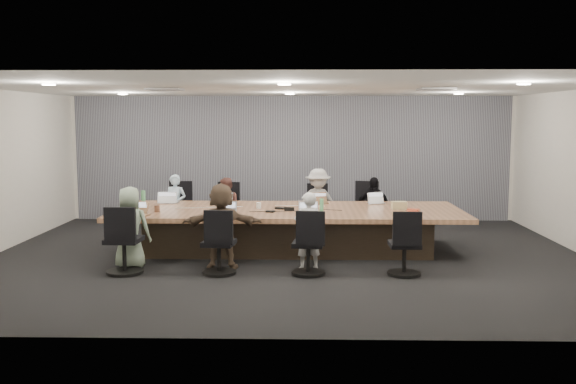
{
  "coord_description": "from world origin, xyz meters",
  "views": [
    {
      "loc": [
        0.26,
        -10.53,
        2.33
      ],
      "look_at": [
        0.0,
        0.4,
        1.05
      ],
      "focal_mm": 40.0,
      "sensor_mm": 36.0,
      "label": 1
    }
  ],
  "objects_px": {
    "laptop_1": "(224,202)",
    "laptop_3": "(376,203)",
    "chair_2": "(318,214)",
    "chair_1": "(230,213)",
    "person_2": "(318,203)",
    "bottle_clear": "(220,204)",
    "snack_packet": "(413,210)",
    "chair_6": "(308,249)",
    "person_4": "(130,228)",
    "person_3": "(373,207)",
    "laptop_0": "(169,202)",
    "conference_table": "(288,228)",
    "chair_0": "(179,212)",
    "person_6": "(308,231)",
    "laptop_2": "(319,203)",
    "mug_brown": "(157,209)",
    "chair_7": "(404,250)",
    "chair_3": "(371,212)",
    "person_1": "(228,207)",
    "person_5": "(222,226)",
    "person_0": "(175,205)",
    "bottle_green_right": "(322,206)",
    "chair_5": "(219,248)",
    "laptop_6": "(308,216)",
    "laptop_5": "(226,215)",
    "laptop_4": "(139,215)",
    "stapler": "(289,209)",
    "canvas_bag": "(399,205)",
    "bottle_green_left": "(143,198)"
  },
  "relations": [
    {
      "from": "chair_2",
      "to": "person_4",
      "type": "bearing_deg",
      "value": 46.66
    },
    {
      "from": "person_0",
      "to": "chair_1",
      "type": "bearing_deg",
      "value": 32.12
    },
    {
      "from": "chair_1",
      "to": "person_2",
      "type": "xyz_separation_m",
      "value": [
        1.76,
        -0.35,
        0.25
      ]
    },
    {
      "from": "laptop_0",
      "to": "person_5",
      "type": "xyz_separation_m",
      "value": [
        1.25,
        -2.15,
        -0.08
      ]
    },
    {
      "from": "mug_brown",
      "to": "person_0",
      "type": "bearing_deg",
      "value": 91.34
    },
    {
      "from": "laptop_4",
      "to": "person_5",
      "type": "relative_size",
      "value": 0.24
    },
    {
      "from": "chair_6",
      "to": "person_3",
      "type": "bearing_deg",
      "value": 74.42
    },
    {
      "from": "person_6",
      "to": "person_3",
      "type": "bearing_deg",
      "value": -129.12
    },
    {
      "from": "person_3",
      "to": "person_2",
      "type": "bearing_deg",
      "value": 178.21
    },
    {
      "from": "bottle_clear",
      "to": "chair_6",
      "type": "bearing_deg",
      "value": -47.48
    },
    {
      "from": "chair_6",
      "to": "mug_brown",
      "type": "relative_size",
      "value": 6.83
    },
    {
      "from": "person_6",
      "to": "mug_brown",
      "type": "bearing_deg",
      "value": -34.52
    },
    {
      "from": "person_6",
      "to": "laptop_2",
      "type": "bearing_deg",
      "value": -109.45
    },
    {
      "from": "chair_6",
      "to": "snack_packet",
      "type": "height_order",
      "value": "snack_packet"
    },
    {
      "from": "bottle_green_left",
      "to": "bottle_clear",
      "type": "relative_size",
      "value": 1.34
    },
    {
      "from": "chair_3",
      "to": "chair_6",
      "type": "bearing_deg",
      "value": 86.0
    },
    {
      "from": "laptop_4",
      "to": "laptop_0",
      "type": "bearing_deg",
      "value": 96.44
    },
    {
      "from": "person_0",
      "to": "person_4",
      "type": "height_order",
      "value": "person_4"
    },
    {
      "from": "person_3",
      "to": "laptop_0",
      "type": "bearing_deg",
      "value": -173.69
    },
    {
      "from": "person_3",
      "to": "canvas_bag",
      "type": "bearing_deg",
      "value": -78.86
    },
    {
      "from": "person_1",
      "to": "bottle_clear",
      "type": "distance_m",
      "value": 1.42
    },
    {
      "from": "chair_1",
      "to": "laptop_5",
      "type": "bearing_deg",
      "value": 105.74
    },
    {
      "from": "snack_packet",
      "to": "chair_7",
      "type": "bearing_deg",
      "value": -104.17
    },
    {
      "from": "person_2",
      "to": "laptop_3",
      "type": "relative_size",
      "value": 4.56
    },
    {
      "from": "chair_1",
      "to": "person_6",
      "type": "relative_size",
      "value": 0.7
    },
    {
      "from": "snack_packet",
      "to": "laptop_3",
      "type": "bearing_deg",
      "value": 116.65
    },
    {
      "from": "chair_2",
      "to": "laptop_3",
      "type": "distance_m",
      "value": 1.44
    },
    {
      "from": "laptop_6",
      "to": "bottle_green_left",
      "type": "relative_size",
      "value": 1.2
    },
    {
      "from": "laptop_2",
      "to": "chair_5",
      "type": "bearing_deg",
      "value": 48.63
    },
    {
      "from": "chair_5",
      "to": "conference_table",
      "type": "bearing_deg",
      "value": 66.83
    },
    {
      "from": "chair_0",
      "to": "laptop_6",
      "type": "bearing_deg",
      "value": 134.8
    },
    {
      "from": "chair_0",
      "to": "bottle_clear",
      "type": "height_order",
      "value": "bottle_clear"
    },
    {
      "from": "conference_table",
      "to": "laptop_5",
      "type": "height_order",
      "value": "laptop_5"
    },
    {
      "from": "person_1",
      "to": "person_2",
      "type": "bearing_deg",
      "value": 14.34
    },
    {
      "from": "laptop_1",
      "to": "laptop_3",
      "type": "bearing_deg",
      "value": -167.23
    },
    {
      "from": "conference_table",
      "to": "laptop_1",
      "type": "bearing_deg",
      "value": 146.56
    },
    {
      "from": "laptop_0",
      "to": "chair_3",
      "type": "bearing_deg",
      "value": -167.66
    },
    {
      "from": "bottle_green_right",
      "to": "person_4",
      "type": "bearing_deg",
      "value": -162.56
    },
    {
      "from": "conference_table",
      "to": "laptop_3",
      "type": "distance_m",
      "value": 1.84
    },
    {
      "from": "person_3",
      "to": "chair_1",
      "type": "bearing_deg",
      "value": 171.16
    },
    {
      "from": "chair_6",
      "to": "snack_packet",
      "type": "xyz_separation_m",
      "value": [
        1.79,
        1.48,
        0.37
      ]
    },
    {
      "from": "chair_0",
      "to": "stapler",
      "type": "bearing_deg",
      "value": 138.71
    },
    {
      "from": "bottle_clear",
      "to": "snack_packet",
      "type": "xyz_separation_m",
      "value": [
        3.31,
        -0.17,
        -0.08
      ]
    },
    {
      "from": "canvas_bag",
      "to": "bottle_green_left",
      "type": "bearing_deg",
      "value": 174.26
    },
    {
      "from": "chair_5",
      "to": "person_0",
      "type": "bearing_deg",
      "value": 119.38
    },
    {
      "from": "chair_3",
      "to": "chair_6",
      "type": "distance_m",
      "value": 3.63
    },
    {
      "from": "laptop_0",
      "to": "person_2",
      "type": "distance_m",
      "value": 2.85
    },
    {
      "from": "chair_1",
      "to": "laptop_4",
      "type": "bearing_deg",
      "value": 75.13
    },
    {
      "from": "conference_table",
      "to": "chair_0",
      "type": "height_order",
      "value": "chair_0"
    },
    {
      "from": "chair_0",
      "to": "conference_table",
      "type": "bearing_deg",
      "value": 141.73
    }
  ]
}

